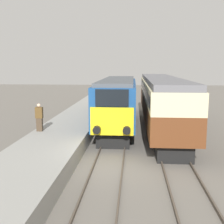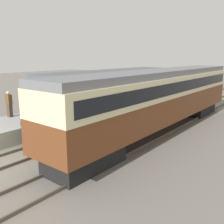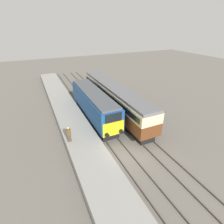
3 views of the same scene
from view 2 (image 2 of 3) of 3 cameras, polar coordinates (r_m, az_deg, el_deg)
The scene contains 6 objects.
platform_left at distance 19.64m, azimuth -8.76°, elevation -0.51°, with size 3.50×50.00×0.93m.
rails_near_track at distance 15.45m, azimuth -8.56°, elevation -5.66°, with size 1.51×60.00×0.14m.
rails_far_track at distance 13.29m, azimuth 1.61°, elevation -8.61°, with size 1.50×60.00×0.14m.
locomotive at distance 17.58m, azimuth 0.02°, elevation 3.77°, with size 2.70×12.78×3.94m.
passenger_carriage at distance 16.30m, azimuth 11.05°, elevation 3.83°, with size 2.75×18.22×4.05m.
person_on_platform at distance 17.83m, azimuth -22.46°, elevation 1.69°, with size 0.44×0.26×1.73m.
Camera 2 is at (10.84, -4.90, 4.89)m, focal length 40.00 mm.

